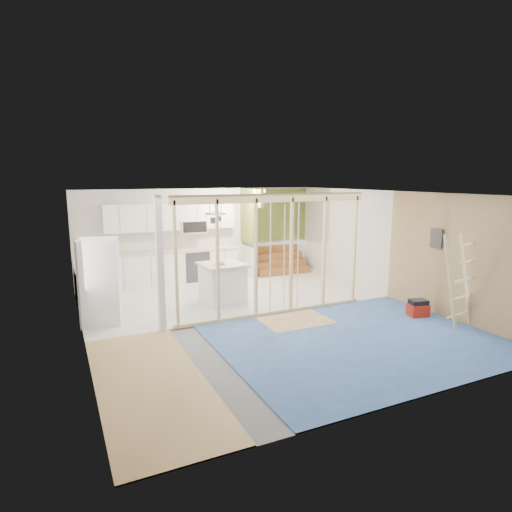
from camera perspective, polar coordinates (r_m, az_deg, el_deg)
name	(u,v)px	position (r m, az deg, el deg)	size (l,w,h in m)	color
room	(261,256)	(8.87, 0.68, -0.05)	(7.01, 8.01, 2.61)	slate
floor_overlays	(263,315)	(9.27, 0.91, -7.81)	(7.00, 8.00, 0.03)	silver
stud_frame	(252,244)	(8.73, -0.59, 1.62)	(4.66, 0.14, 2.60)	beige
base_cabinets	(151,271)	(11.67, -13.80, -1.95)	(4.45, 2.24, 0.93)	white
upper_cabinets	(174,217)	(12.08, -10.94, 5.07)	(3.60, 0.41, 0.85)	white
green_partition	(269,243)	(13.05, 1.72, 1.78)	(2.25, 1.51, 2.60)	olive
pot_rack	(215,216)	(10.38, -5.43, 5.33)	(0.52, 0.52, 0.72)	black
sheathing_panel	(461,259)	(9.48, 25.66, -0.40)	(0.02, 4.00, 2.60)	tan
electrical_panel	(436,238)	(9.78, 22.92, 2.18)	(0.04, 0.30, 0.40)	#39393E
ceiling_light	(259,191)	(12.03, 0.43, 8.67)	(0.32, 0.32, 0.08)	#FFEABF
fridge	(100,282)	(9.10, -20.03, -3.23)	(0.88, 0.86, 1.73)	white
island	(222,284)	(10.02, -4.49, -3.68)	(1.04, 1.04, 0.96)	white
bowl	(220,263)	(9.82, -4.86, -0.89)	(0.28, 0.28, 0.07)	white
soap_bottle_a	(113,249)	(11.68, -18.49, 0.93)	(0.12, 0.12, 0.32)	silver
soap_bottle_b	(225,243)	(12.59, -4.22, 1.77)	(0.08, 0.08, 0.18)	white
toolbox	(418,309)	(9.74, 20.80, -6.58)	(0.46, 0.38, 0.37)	maroon
ladder	(460,281)	(9.15, 25.52, -3.00)	(1.00, 0.14, 1.86)	#D2BE80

